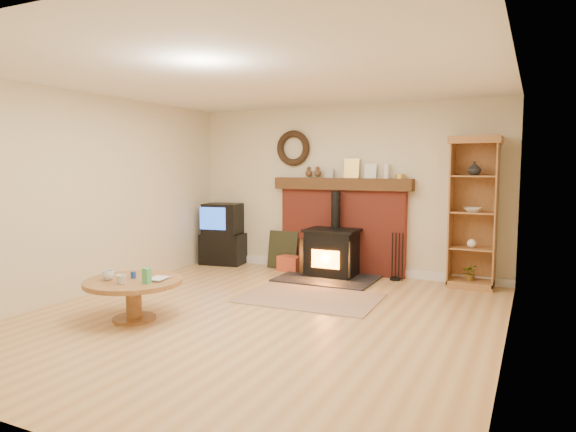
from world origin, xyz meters
The scene contains 11 objects.
ground centered at (0.00, 0.00, 0.00)m, with size 5.50×5.50×0.00m, color tan.
room_shell centered at (-0.02, 0.09, 1.72)m, with size 5.02×5.52×2.61m.
chimney_breast centered at (0.00, 2.67, 0.80)m, with size 2.20×0.22×1.78m.
wood_stove centered at (-0.02, 2.27, 0.35)m, with size 1.40×1.00×1.29m.
area_rug centered at (0.19, 1.01, 0.01)m, with size 1.70×1.17×0.01m, color brown.
tv_unit centered at (-2.06, 2.47, 0.49)m, with size 0.77×0.59×1.03m.
curio_cabinet centered at (1.94, 2.56, 1.03)m, with size 0.66×0.48×2.06m.
firelog_box centered at (-0.75, 2.40, 0.12)m, with size 0.39×0.24×0.24m, color #C57827.
leaning_painting centered at (-0.97, 2.55, 0.31)m, with size 0.51×0.03×0.61m, color black.
fire_tools centered at (0.91, 2.50, 0.16)m, with size 0.19×0.16×0.70m.
coffee_table centered at (-1.18, -0.65, 0.36)m, with size 1.05×1.05×0.61m.
Camera 1 is at (2.71, -4.82, 1.68)m, focal length 32.00 mm.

